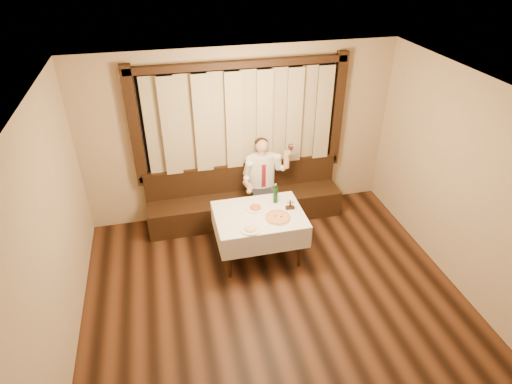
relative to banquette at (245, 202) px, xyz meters
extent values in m
cube|color=black|center=(0.00, -2.72, -0.32)|extent=(5.00, 6.00, 0.01)
cube|color=silver|center=(0.00, -2.72, 2.49)|extent=(5.00, 6.00, 0.01)
cube|color=tan|center=(0.00, 0.28, 1.09)|extent=(5.00, 0.01, 2.80)
cube|color=tan|center=(-2.50, -2.72, 1.09)|extent=(0.01, 6.00, 2.80)
cube|color=tan|center=(2.50, -2.72, 1.09)|extent=(0.01, 6.00, 2.80)
cube|color=black|center=(0.00, 0.26, 1.39)|extent=(3.00, 0.02, 1.60)
cube|color=orange|center=(-0.70, 0.25, 1.09)|extent=(0.50, 0.01, 0.40)
cube|color=black|center=(0.00, 0.22, 0.54)|extent=(3.30, 0.12, 0.10)
cube|color=black|center=(0.00, 0.22, 2.24)|extent=(3.30, 0.12, 0.10)
cube|color=black|center=(-1.60, 0.22, 1.39)|extent=(0.16, 0.12, 1.90)
cube|color=black|center=(1.60, 0.22, 1.39)|extent=(0.16, 0.12, 1.90)
cube|color=#998762|center=(0.00, 0.16, 1.39)|extent=(2.90, 0.08, 1.55)
cube|color=black|center=(0.00, -0.04, -0.09)|extent=(3.20, 0.60, 0.45)
cube|color=black|center=(0.00, 0.20, 0.36)|extent=(3.20, 0.12, 0.45)
cube|color=black|center=(0.00, 0.20, 0.61)|extent=(3.20, 0.14, 0.04)
cylinder|color=black|center=(-0.52, -1.39, 0.04)|extent=(0.06, 0.06, 0.71)
cylinder|color=black|center=(0.52, -1.39, 0.04)|extent=(0.06, 0.06, 0.71)
cylinder|color=black|center=(-0.52, -0.65, 0.04)|extent=(0.06, 0.06, 0.71)
cylinder|color=black|center=(0.52, -0.65, 0.04)|extent=(0.06, 0.06, 0.71)
cube|color=black|center=(0.00, -1.02, 0.42)|extent=(1.20, 0.90, 0.04)
cube|color=silver|center=(0.00, -1.02, 0.44)|extent=(1.26, 0.96, 0.01)
cube|color=silver|center=(0.00, -1.50, 0.27)|extent=(1.26, 0.01, 0.35)
cube|color=silver|center=(0.00, -0.54, 0.27)|extent=(1.26, 0.01, 0.35)
cube|color=silver|center=(-0.63, -1.02, 0.27)|extent=(0.01, 0.96, 0.35)
cube|color=silver|center=(0.63, -1.02, 0.27)|extent=(0.01, 0.96, 0.35)
cylinder|color=white|center=(0.23, -1.19, 0.45)|extent=(0.37, 0.37, 0.01)
cylinder|color=#C3551D|center=(0.23, -1.19, 0.46)|extent=(0.34, 0.34, 0.01)
torus|color=tan|center=(0.23, -1.19, 0.47)|extent=(0.35, 0.35, 0.03)
sphere|color=black|center=(0.20, -1.17, 0.47)|extent=(0.02, 0.02, 0.02)
sphere|color=black|center=(0.27, -1.20, 0.47)|extent=(0.02, 0.02, 0.02)
cylinder|color=white|center=(-0.02, -0.89, 0.45)|extent=(0.27, 0.27, 0.02)
ellipsoid|color=#C3481F|center=(-0.02, -0.89, 0.50)|extent=(0.17, 0.17, 0.08)
cylinder|color=white|center=(-0.20, -1.37, 0.45)|extent=(0.28, 0.28, 0.02)
ellipsoid|color=beige|center=(-0.20, -1.37, 0.50)|extent=(0.17, 0.17, 0.08)
cylinder|color=#11501E|center=(0.30, -0.79, 0.57)|extent=(0.07, 0.07, 0.26)
cylinder|color=#11501E|center=(0.30, -0.79, 0.72)|extent=(0.03, 0.03, 0.06)
cylinder|color=silver|center=(0.30, -0.79, 0.76)|extent=(0.03, 0.03, 0.01)
cylinder|color=white|center=(0.32, -0.64, 0.45)|extent=(0.07, 0.07, 0.01)
cylinder|color=white|center=(0.32, -0.64, 0.51)|extent=(0.01, 0.01, 0.11)
ellipsoid|color=white|center=(0.32, -0.64, 0.61)|extent=(0.08, 0.08, 0.10)
cube|color=black|center=(0.47, -1.00, 0.47)|extent=(0.13, 0.08, 0.04)
cube|color=black|center=(0.47, -1.00, 0.54)|extent=(0.02, 0.06, 0.09)
cylinder|color=white|center=(0.43, -1.00, 0.51)|extent=(0.03, 0.03, 0.07)
cylinder|color=silver|center=(0.43, -1.00, 0.56)|extent=(0.04, 0.04, 0.01)
cylinder|color=white|center=(0.50, -1.01, 0.51)|extent=(0.03, 0.03, 0.07)
cylinder|color=silver|center=(0.50, -1.01, 0.56)|extent=(0.04, 0.04, 0.01)
cube|color=black|center=(0.29, -0.16, 0.22)|extent=(0.40, 0.45, 0.16)
cube|color=black|center=(0.18, -0.39, -0.09)|extent=(0.11, 0.12, 0.45)
cube|color=black|center=(0.40, -0.39, -0.09)|extent=(0.11, 0.12, 0.45)
ellipsoid|color=white|center=(0.29, -0.01, 0.57)|extent=(0.42, 0.26, 0.54)
cube|color=maroon|center=(0.29, -0.15, 0.54)|extent=(0.07, 0.01, 0.40)
cylinder|color=tan|center=(0.29, -0.01, 0.88)|extent=(0.10, 0.10, 0.08)
sphere|color=tan|center=(0.29, -0.01, 1.01)|extent=(0.21, 0.21, 0.21)
ellipsoid|color=black|center=(0.29, 0.02, 1.04)|extent=(0.22, 0.22, 0.16)
sphere|color=white|center=(0.08, -0.01, 0.79)|extent=(0.13, 0.13, 0.13)
sphere|color=white|center=(0.49, -0.01, 0.79)|extent=(0.13, 0.13, 0.13)
sphere|color=tan|center=(-0.02, -0.43, 0.46)|extent=(0.08, 0.08, 0.08)
sphere|color=tan|center=(0.69, -0.18, 0.92)|extent=(0.10, 0.10, 0.10)
cylinder|color=white|center=(0.69, -0.21, 0.96)|extent=(0.01, 0.01, 0.11)
ellipsoid|color=white|center=(0.69, -0.21, 1.05)|extent=(0.08, 0.08, 0.10)
ellipsoid|color=#4C070F|center=(0.69, -0.21, 1.03)|extent=(0.07, 0.07, 0.06)
camera|label=1|loc=(-1.19, -5.89, 3.94)|focal=30.00mm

